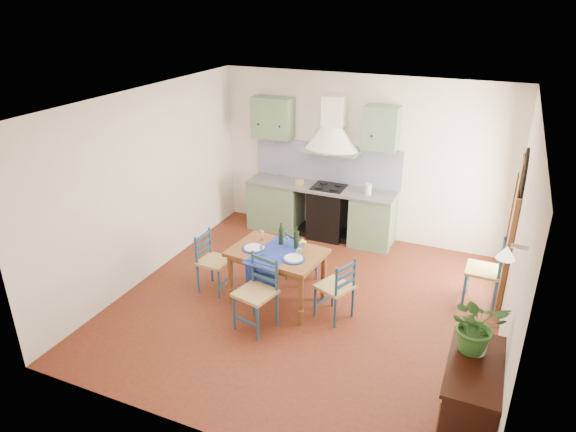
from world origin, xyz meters
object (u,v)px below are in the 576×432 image
object	(u,v)px
sideboard	(469,401)
chair_near	(257,293)
dining_table	(277,257)
potted_plant	(477,325)

from	to	relation	value
sideboard	chair_near	bearing A→B (deg)	161.18
dining_table	potted_plant	xyz separation A→B (m)	(2.61, -1.33, 0.52)
chair_near	potted_plant	bearing A→B (deg)	-15.12
dining_table	sideboard	distance (m)	3.07
sideboard	potted_plant	distance (m)	0.73
chair_near	sideboard	xyz separation A→B (m)	(2.65, -0.90, 0.01)
dining_table	chair_near	size ratio (longest dim) A/B	1.35
dining_table	chair_near	distance (m)	0.66
dining_table	potted_plant	world-z (taller)	potted_plant
dining_table	sideboard	world-z (taller)	dining_table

